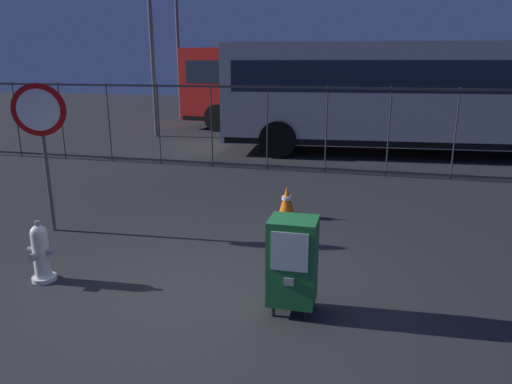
# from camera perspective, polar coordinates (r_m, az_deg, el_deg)

# --- Properties ---
(ground_plane) EXTENTS (60.00, 60.00, 0.00)m
(ground_plane) POSITION_cam_1_polar(r_m,az_deg,el_deg) (5.41, -6.27, -12.38)
(ground_plane) COLOR #262628
(fire_hydrant) EXTENTS (0.33, 0.32, 0.75)m
(fire_hydrant) POSITION_cam_1_polar(r_m,az_deg,el_deg) (6.13, -24.59, -6.72)
(fire_hydrant) COLOR silver
(fire_hydrant) RESTS_ON ground_plane
(newspaper_box_primary) EXTENTS (0.48, 0.42, 1.02)m
(newspaper_box_primary) POSITION_cam_1_polar(r_m,az_deg,el_deg) (4.84, 4.46, -8.32)
(newspaper_box_primary) COLOR black
(newspaper_box_primary) RESTS_ON ground_plane
(stop_sign) EXTENTS (0.71, 0.31, 2.23)m
(stop_sign) POSITION_cam_1_polar(r_m,az_deg,el_deg) (7.60, -24.56, 7.16)
(stop_sign) COLOR #4C4F54
(stop_sign) RESTS_ON ground_plane
(traffic_cone) EXTENTS (0.36, 0.36, 0.53)m
(traffic_cone) POSITION_cam_1_polar(r_m,az_deg,el_deg) (7.88, 3.73, -1.22)
(traffic_cone) COLOR black
(traffic_cone) RESTS_ON ground_plane
(fence_barrier) EXTENTS (18.03, 0.04, 2.00)m
(fence_barrier) POSITION_cam_1_polar(r_m,az_deg,el_deg) (11.08, 4.91, 7.67)
(fence_barrier) COLOR #2D2D33
(fence_barrier) RESTS_ON ground_plane
(bus_near) EXTENTS (10.67, 3.44, 3.00)m
(bus_near) POSITION_cam_1_polar(r_m,az_deg,el_deg) (13.91, 18.86, 11.37)
(bus_near) COLOR beige
(bus_near) RESTS_ON ground_plane
(bus_far) EXTENTS (10.74, 3.85, 3.00)m
(bus_far) POSITION_cam_1_polar(r_m,az_deg,el_deg) (17.52, 8.26, 12.72)
(bus_far) COLOR red
(bus_far) RESTS_ON ground_plane
(street_light_near_left) EXTENTS (0.32, 0.32, 8.21)m
(street_light_near_left) POSITION_cam_1_polar(r_m,az_deg,el_deg) (21.74, -9.60, 21.04)
(street_light_near_left) COLOR #4C4F54
(street_light_near_left) RESTS_ON ground_plane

